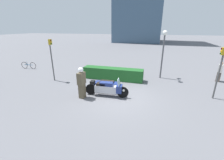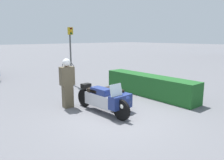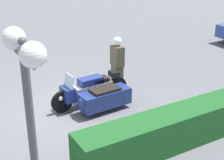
# 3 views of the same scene
# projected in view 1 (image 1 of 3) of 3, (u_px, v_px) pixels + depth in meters

# --- Properties ---
(ground_plane) EXTENTS (160.00, 160.00, 0.00)m
(ground_plane) POSITION_uv_depth(u_px,v_px,m) (119.00, 97.00, 9.11)
(ground_plane) COLOR slate
(police_motorcycle) EXTENTS (2.72, 1.20, 1.17)m
(police_motorcycle) POSITION_uv_depth(u_px,v_px,m) (108.00, 87.00, 9.45)
(police_motorcycle) COLOR black
(police_motorcycle) RESTS_ON ground
(officer_rider) EXTENTS (0.35, 0.54, 1.89)m
(officer_rider) POSITION_uv_depth(u_px,v_px,m) (82.00, 82.00, 8.77)
(officer_rider) COLOR brown
(officer_rider) RESTS_ON ground
(hedge_bush_curbside) EXTENTS (4.82, 0.87, 0.94)m
(hedge_bush_curbside) POSITION_uv_depth(u_px,v_px,m) (113.00, 74.00, 12.12)
(hedge_bush_curbside) COLOR #1E5623
(hedge_bush_curbside) RESTS_ON ground
(twin_lamp_post) EXTENTS (0.34, 1.18, 3.81)m
(twin_lamp_post) POSITION_uv_depth(u_px,v_px,m) (164.00, 42.00, 11.65)
(twin_lamp_post) COLOR #4C4C51
(twin_lamp_post) RESTS_ON ground
(traffic_light_near) EXTENTS (0.22, 0.28, 3.01)m
(traffic_light_near) POSITION_uv_depth(u_px,v_px,m) (220.00, 66.00, 8.35)
(traffic_light_near) COLOR #4C4C4C
(traffic_light_near) RESTS_ON ground
(traffic_light_far) EXTENTS (0.23, 0.27, 3.20)m
(traffic_light_far) POSITION_uv_depth(u_px,v_px,m) (51.00, 54.00, 11.30)
(traffic_light_far) COLOR #4C4C4C
(traffic_light_far) RESTS_ON ground
(pedestrian_bystander) EXTENTS (0.42, 0.51, 1.56)m
(pedestrian_bystander) POSITION_uv_depth(u_px,v_px,m) (220.00, 72.00, 11.54)
(pedestrian_bystander) COLOR brown
(pedestrian_bystander) RESTS_ON ground
(bicycle_parked) EXTENTS (1.70, 0.15, 0.74)m
(bicycle_parked) POSITION_uv_depth(u_px,v_px,m) (29.00, 65.00, 15.31)
(bicycle_parked) COLOR black
(bicycle_parked) RESTS_ON ground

